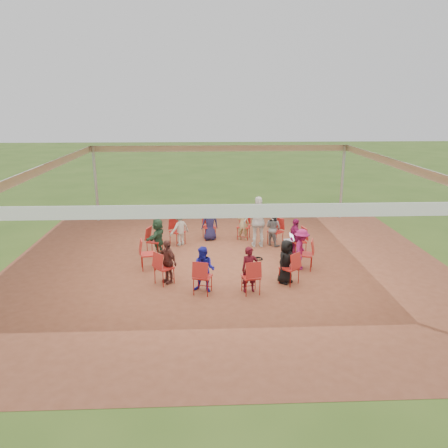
{
  "coord_description": "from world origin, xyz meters",
  "views": [
    {
      "loc": [
        -0.63,
        -12.44,
        4.72
      ],
      "look_at": [
        -0.06,
        0.3,
        1.11
      ],
      "focal_mm": 35.0,
      "sensor_mm": 36.0,
      "label": 1
    }
  ],
  "objects_px": {
    "person_seated_3": "(210,223)",
    "person_seated_7": "(204,269)",
    "chair_6": "(148,254)",
    "chair_9": "(251,277)",
    "chair_11": "(305,255)",
    "chair_1": "(275,232)",
    "person_seated_6": "(168,261)",
    "person_seated_9": "(286,261)",
    "chair_10": "(289,268)",
    "person_seated_10": "(301,249)",
    "person_seated_0": "(295,237)",
    "person_seated_1": "(273,228)",
    "person_seated_8": "(250,270)",
    "chair_0": "(298,241)",
    "person_seated_4": "(180,228)",
    "chair_7": "(164,268)",
    "person_seated_2": "(243,223)",
    "cable_coil": "(258,259)",
    "standing_person": "(259,222)",
    "person_seated_5": "(158,237)",
    "chair_5": "(155,241)",
    "laptop": "(290,238)",
    "chair_4": "(177,232)",
    "chair_3": "(209,227)"
  },
  "relations": [
    {
      "from": "chair_5",
      "to": "chair_7",
      "type": "xyz_separation_m",
      "value": [
        0.5,
        -2.29,
        0.0
      ]
    },
    {
      "from": "chair_0",
      "to": "person_seated_4",
      "type": "height_order",
      "value": "person_seated_4"
    },
    {
      "from": "chair_6",
      "to": "chair_7",
      "type": "bearing_deg",
      "value": 15.0
    },
    {
      "from": "person_seated_10",
      "to": "laptop",
      "type": "relative_size",
      "value": 3.17
    },
    {
      "from": "cable_coil",
      "to": "chair_9",
      "type": "bearing_deg",
      "value": -101.36
    },
    {
      "from": "chair_0",
      "to": "person_seated_7",
      "type": "height_order",
      "value": "person_seated_7"
    },
    {
      "from": "chair_7",
      "to": "chair_10",
      "type": "height_order",
      "value": "same"
    },
    {
      "from": "person_seated_7",
      "to": "standing_person",
      "type": "xyz_separation_m",
      "value": [
        1.81,
        3.5,
        0.26
      ]
    },
    {
      "from": "chair_7",
      "to": "person_seated_7",
      "type": "relative_size",
      "value": 0.76
    },
    {
      "from": "person_seated_4",
      "to": "person_seated_5",
      "type": "xyz_separation_m",
      "value": [
        -0.62,
        -0.97,
        0.0
      ]
    },
    {
      "from": "chair_9",
      "to": "person_seated_3",
      "type": "height_order",
      "value": "person_seated_3"
    },
    {
      "from": "person_seated_8",
      "to": "person_seated_3",
      "type": "bearing_deg",
      "value": 90.0
    },
    {
      "from": "person_seated_9",
      "to": "cable_coil",
      "type": "relative_size",
      "value": 3.85
    },
    {
      "from": "chair_10",
      "to": "person_seated_1",
      "type": "bearing_deg",
      "value": 46.5
    },
    {
      "from": "person_seated_4",
      "to": "laptop",
      "type": "relative_size",
      "value": 3.17
    },
    {
      "from": "person_seated_0",
      "to": "chair_1",
      "type": "bearing_deg",
      "value": 9.41
    },
    {
      "from": "chair_6",
      "to": "person_seated_5",
      "type": "bearing_deg",
      "value": 159.41
    },
    {
      "from": "chair_0",
      "to": "standing_person",
      "type": "height_order",
      "value": "standing_person"
    },
    {
      "from": "chair_11",
      "to": "chair_1",
      "type": "bearing_deg",
      "value": 30.0
    },
    {
      "from": "person_seated_0",
      "to": "person_seated_6",
      "type": "xyz_separation_m",
      "value": [
        -3.83,
        -1.97,
        0.0
      ]
    },
    {
      "from": "chair_6",
      "to": "person_seated_2",
      "type": "relative_size",
      "value": 0.76
    },
    {
      "from": "person_seated_3",
      "to": "person_seated_1",
      "type": "bearing_deg",
      "value": 150.0
    },
    {
      "from": "chair_10",
      "to": "person_seated_10",
      "type": "relative_size",
      "value": 0.76
    },
    {
      "from": "chair_5",
      "to": "person_seated_5",
      "type": "bearing_deg",
      "value": 90.0
    },
    {
      "from": "chair_3",
      "to": "person_seated_2",
      "type": "bearing_deg",
      "value": 159.41
    },
    {
      "from": "person_seated_5",
      "to": "laptop",
      "type": "xyz_separation_m",
      "value": [
        4.14,
        -0.24,
        -0.03
      ]
    },
    {
      "from": "chair_6",
      "to": "chair_9",
      "type": "xyz_separation_m",
      "value": [
        2.79,
        -1.79,
        0.0
      ]
    },
    {
      "from": "person_seated_10",
      "to": "cable_coil",
      "type": "height_order",
      "value": "person_seated_10"
    },
    {
      "from": "chair_5",
      "to": "person_seated_4",
      "type": "height_order",
      "value": "person_seated_4"
    },
    {
      "from": "chair_10",
      "to": "person_seated_10",
      "type": "bearing_deg",
      "value": 20.59
    },
    {
      "from": "chair_7",
      "to": "person_seated_5",
      "type": "height_order",
      "value": "person_seated_5"
    },
    {
      "from": "chair_0",
      "to": "person_seated_10",
      "type": "relative_size",
      "value": 0.76
    },
    {
      "from": "person_seated_0",
      "to": "person_seated_1",
      "type": "bearing_deg",
      "value": 15.0
    },
    {
      "from": "chair_6",
      "to": "person_seated_6",
      "type": "relative_size",
      "value": 0.76
    },
    {
      "from": "standing_person",
      "to": "laptop",
      "type": "bearing_deg",
      "value": 132.62
    },
    {
      "from": "chair_0",
      "to": "chair_11",
      "type": "bearing_deg",
      "value": 165.0
    },
    {
      "from": "person_seated_3",
      "to": "person_seated_7",
      "type": "xyz_separation_m",
      "value": [
        -0.2,
        -4.3,
        0.0
      ]
    },
    {
      "from": "person_seated_9",
      "to": "person_seated_7",
      "type": "bearing_deg",
      "value": 150.0
    },
    {
      "from": "chair_11",
      "to": "person_seated_6",
      "type": "relative_size",
      "value": 0.76
    },
    {
      "from": "chair_9",
      "to": "standing_person",
      "type": "bearing_deg",
      "value": 67.91
    },
    {
      "from": "person_seated_6",
      "to": "chair_6",
      "type": "bearing_deg",
      "value": 170.59
    },
    {
      "from": "chair_1",
      "to": "person_seated_8",
      "type": "distance_m",
      "value": 3.97
    },
    {
      "from": "chair_4",
      "to": "person_seated_9",
      "type": "relative_size",
      "value": 0.76
    },
    {
      "from": "chair_4",
      "to": "laptop",
      "type": "bearing_deg",
      "value": 117.9
    },
    {
      "from": "chair_11",
      "to": "person_seated_6",
      "type": "xyz_separation_m",
      "value": [
        -3.89,
        -0.79,
        0.15
      ]
    },
    {
      "from": "chair_5",
      "to": "person_seated_1",
      "type": "bearing_deg",
      "value": 119.13
    },
    {
      "from": "person_seated_6",
      "to": "chair_0",
      "type": "bearing_deg",
      "value": 74.6
    },
    {
      "from": "chair_5",
      "to": "person_seated_8",
      "type": "relative_size",
      "value": 0.76
    },
    {
      "from": "person_seated_4",
      "to": "person_seated_5",
      "type": "bearing_deg",
      "value": 15.0
    },
    {
      "from": "chair_7",
      "to": "person_seated_6",
      "type": "height_order",
      "value": "person_seated_6"
    }
  ]
}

